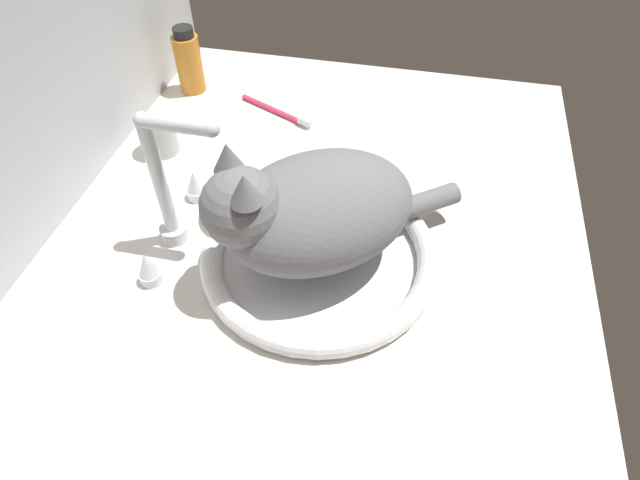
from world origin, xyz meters
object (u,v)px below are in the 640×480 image
at_px(cat, 307,210).
at_px(metal_jar, 160,135).
at_px(faucet, 171,193).
at_px(sink_basin, 320,253).
at_px(toothbrush, 278,111).
at_px(amber_bottle, 189,62).

height_order(cat, metal_jar, cat).
xyz_separation_m(faucet, metal_jar, (0.19, 0.11, -0.06)).
distance_m(sink_basin, cat, 0.09).
bearing_deg(sink_basin, cat, 126.53).
relative_size(cat, toothbrush, 2.22).
xyz_separation_m(sink_basin, toothbrush, (0.34, 0.16, -0.01)).
relative_size(sink_basin, cat, 0.97).
distance_m(faucet, metal_jar, 0.23).
bearing_deg(amber_bottle, sink_basin, -138.60).
xyz_separation_m(sink_basin, amber_bottle, (0.39, 0.35, 0.05)).
bearing_deg(faucet, toothbrush, -9.00).
bearing_deg(toothbrush, metal_jar, 132.16).
distance_m(sink_basin, toothbrush, 0.38).
distance_m(sink_basin, amber_bottle, 0.52).
bearing_deg(amber_bottle, faucet, -161.01).
bearing_deg(sink_basin, faucet, 90.00).
bearing_deg(sink_basin, toothbrush, 24.54).
distance_m(amber_bottle, metal_jar, 0.20).
bearing_deg(sink_basin, metal_jar, 59.53).
distance_m(metal_jar, toothbrush, 0.23).
xyz_separation_m(faucet, toothbrush, (0.34, -0.05, -0.08)).
xyz_separation_m(amber_bottle, metal_jar, (-0.20, -0.02, -0.03)).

